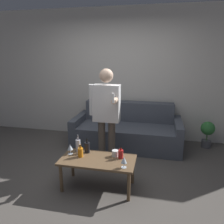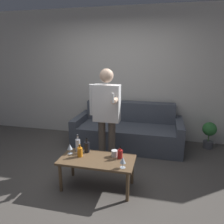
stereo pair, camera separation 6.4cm
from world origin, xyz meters
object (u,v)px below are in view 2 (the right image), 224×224
Objects in this scene: coffee_table at (97,162)px; person_standing_front at (106,111)px; couch at (128,131)px; bottle_orange at (87,147)px.

person_standing_front is (-0.03, 0.63, 0.55)m from coffee_table.
coffee_table is 0.84m from person_standing_front.
person_standing_front reaches higher than couch.
couch is 1.13m from person_standing_front.
bottle_orange reaches higher than coffee_table.
bottle_orange is (-0.37, -1.38, 0.21)m from couch.
couch is 10.09× the size of bottle_orange.
couch is 2.08× the size of coffee_table.
coffee_table is 0.29m from bottle_orange.
coffee_table is at bearing -39.07° from bottle_orange.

